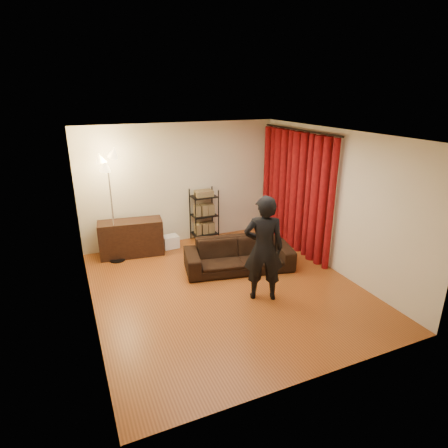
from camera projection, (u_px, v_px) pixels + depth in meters
name	position (u px, v px, depth m)	size (l,w,h in m)	color
floor	(226.00, 287.00, 6.74)	(5.00, 5.00, 0.00)	brown
ceiling	(226.00, 134.00, 5.82)	(5.00, 5.00, 0.00)	white
wall_back	(181.00, 184.00, 8.43)	(5.00, 5.00, 0.00)	beige
wall_front	(317.00, 283.00, 4.12)	(5.00, 5.00, 0.00)	beige
wall_left	(84.00, 236.00, 5.43)	(5.00, 5.00, 0.00)	beige
wall_right	(334.00, 201.00, 7.12)	(5.00, 5.00, 0.00)	beige
curtain_rod	(300.00, 130.00, 7.64)	(0.04, 0.04, 2.65)	black
curtain	(295.00, 192.00, 8.08)	(0.22, 2.65, 2.55)	maroon
sofa	(239.00, 255.00, 7.32)	(2.09, 0.82, 0.61)	black
person	(264.00, 249.00, 6.11)	(0.66, 0.43, 1.81)	black
media_cabinet	(131.00, 238.00, 7.95)	(1.32, 0.49, 0.77)	black
storage_boxes	(171.00, 242.00, 8.38)	(0.34, 0.28, 0.28)	white
wire_shelf	(204.00, 215.00, 8.66)	(0.56, 0.39, 1.23)	black
floor_lamp	(112.00, 209.00, 7.43)	(0.40, 0.40, 2.23)	silver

